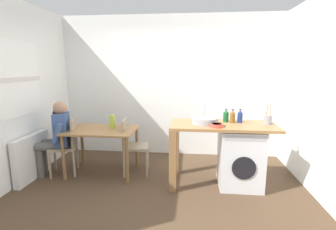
# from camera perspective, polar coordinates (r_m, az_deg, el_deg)

# --- Properties ---
(ground_plane) EXTENTS (5.46, 5.46, 0.00)m
(ground_plane) POSITION_cam_1_polar(r_m,az_deg,el_deg) (3.61, -2.25, -17.66)
(ground_plane) COLOR #4C3826
(wall_back) EXTENTS (4.60, 0.10, 2.70)m
(wall_back) POSITION_cam_1_polar(r_m,az_deg,el_deg) (4.92, 0.54, 6.51)
(wall_back) COLOR white
(wall_back) RESTS_ON ground_plane
(wall_window_side) EXTENTS (0.12, 3.80, 2.70)m
(wall_window_side) POSITION_cam_1_polar(r_m,az_deg,el_deg) (4.10, -33.73, 3.87)
(wall_window_side) COLOR white
(wall_window_side) RESTS_ON ground_plane
(wall_counter_side) EXTENTS (0.10, 3.80, 2.70)m
(wall_counter_side) POSITION_cam_1_polar(r_m,az_deg,el_deg) (3.58, 34.06, 3.05)
(wall_counter_side) COLOR white
(wall_counter_side) RESTS_ON ground_plane
(radiator) EXTENTS (0.10, 0.80, 0.70)m
(radiator) POSITION_cam_1_polar(r_m,az_deg,el_deg) (4.46, -28.65, -8.46)
(radiator) COLOR white
(radiator) RESTS_ON ground_plane
(dining_table) EXTENTS (1.10, 0.76, 0.74)m
(dining_table) POSITION_cam_1_polar(r_m,az_deg,el_deg) (4.19, -14.90, -4.43)
(dining_table) COLOR #9E7042
(dining_table) RESTS_ON ground_plane
(chair_person_seat) EXTENTS (0.50, 0.50, 0.90)m
(chair_person_seat) POSITION_cam_1_polar(r_m,az_deg,el_deg) (4.38, -21.94, -6.03)
(chair_person_seat) COLOR gray
(chair_person_seat) RESTS_ON ground_plane
(chair_opposite) EXTENTS (0.45, 0.45, 0.90)m
(chair_opposite) POSITION_cam_1_polar(r_m,az_deg,el_deg) (4.12, -8.38, -6.39)
(chair_opposite) COLOR gray
(chair_opposite) RESTS_ON ground_plane
(seated_person) EXTENTS (0.56, 0.54, 1.20)m
(seated_person) POSITION_cam_1_polar(r_m,az_deg,el_deg) (4.38, -24.16, -4.01)
(seated_person) COLOR #595651
(seated_person) RESTS_ON ground_plane
(kitchen_counter) EXTENTS (1.50, 0.68, 0.92)m
(kitchen_counter) POSITION_cam_1_polar(r_m,az_deg,el_deg) (3.69, 9.11, -4.39)
(kitchen_counter) COLOR #9E7042
(kitchen_counter) RESTS_ON ground_plane
(washing_machine) EXTENTS (0.60, 0.61, 0.86)m
(washing_machine) POSITION_cam_1_polar(r_m,az_deg,el_deg) (3.84, 16.13, -9.25)
(washing_machine) COLOR silver
(washing_machine) RESTS_ON ground_plane
(sink_basin) EXTENTS (0.38, 0.38, 0.09)m
(sink_basin) POSITION_cam_1_polar(r_m,az_deg,el_deg) (3.63, 8.39, -1.28)
(sink_basin) COLOR #9EA0A5
(sink_basin) RESTS_ON kitchen_counter
(tap) EXTENTS (0.02, 0.02, 0.28)m
(tap) POSITION_cam_1_polar(r_m,az_deg,el_deg) (3.79, 8.32, 0.69)
(tap) COLOR #B2B2B7
(tap) RESTS_ON kitchen_counter
(bottle_tall_green) EXTENTS (0.08, 0.08, 0.19)m
(bottle_tall_green) POSITION_cam_1_polar(r_m,az_deg,el_deg) (3.81, 13.09, -0.23)
(bottle_tall_green) COLOR #19592D
(bottle_tall_green) RESTS_ON kitchen_counter
(bottle_squat_brown) EXTENTS (0.07, 0.07, 0.20)m
(bottle_squat_brown) POSITION_cam_1_polar(r_m,az_deg,el_deg) (3.77, 14.53, -0.37)
(bottle_squat_brown) COLOR brown
(bottle_squat_brown) RESTS_ON kitchen_counter
(bottle_clear_small) EXTENTS (0.07, 0.07, 0.20)m
(bottle_clear_small) POSITION_cam_1_polar(r_m,az_deg,el_deg) (3.81, 16.14, -0.32)
(bottle_clear_small) COLOR navy
(bottle_clear_small) RESTS_ON kitchen_counter
(mixing_bowl) EXTENTS (0.17, 0.17, 0.05)m
(mixing_bowl) POSITION_cam_1_polar(r_m,az_deg,el_deg) (3.45, 11.09, -2.32)
(mixing_bowl) COLOR #D84C38
(mixing_bowl) RESTS_ON kitchen_counter
(utensil_crock) EXTENTS (0.11, 0.11, 0.30)m
(utensil_crock) POSITION_cam_1_polar(r_m,az_deg,el_deg) (3.82, 21.86, -0.97)
(utensil_crock) COLOR gray
(utensil_crock) RESTS_ON kitchen_counter
(vase) EXTENTS (0.09, 0.09, 0.22)m
(vase) POSITION_cam_1_polar(r_m,az_deg,el_deg) (4.19, -12.64, -1.42)
(vase) COLOR #A8C63D
(vase) RESTS_ON dining_table
(scissors) EXTENTS (0.15, 0.06, 0.01)m
(scissors) POSITION_cam_1_polar(r_m,az_deg,el_deg) (3.56, 11.86, -2.32)
(scissors) COLOR #B2B2B7
(scissors) RESTS_ON kitchen_counter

